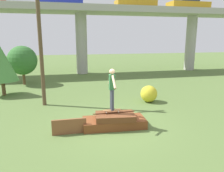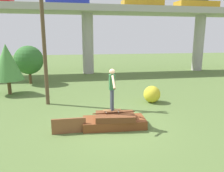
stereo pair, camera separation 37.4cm
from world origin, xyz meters
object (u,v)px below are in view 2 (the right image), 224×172
Objects in this scene: skateboard at (112,110)px; utility_pole at (44,37)px; tree_behind_left at (7,62)px; skater at (112,86)px; bush_yellow_flowering at (152,94)px; car_on_overpass_mid at (67,0)px; car_on_overpass_left at (196,3)px; car_on_overpass_right at (142,2)px; tree_behind_right at (29,60)px.

utility_pole is at bearing 128.09° from skateboard.
tree_behind_left reaches higher than skateboard.
bush_yellow_flowering is (2.81, 3.00, -1.22)m from skater.
tree_behind_left is at bearing 130.92° from skateboard.
car_on_overpass_mid is 4.33× the size of bush_yellow_flowering.
skateboard is at bearing -83.04° from car_on_overpass_mid.
car_on_overpass_left is 1.07× the size of car_on_overpass_mid.
car_on_overpass_right is at bearing -177.27° from car_on_overpass_left.
car_on_overpass_left is at bearing 36.12° from utility_pole.
car_on_overpass_right is 14.40m from tree_behind_left.
car_on_overpass_left is (11.64, 14.33, 5.44)m from skater.
bush_yellow_flowering is (-2.76, -11.04, -6.61)m from car_on_overpass_right.
bush_yellow_flowering is (7.64, -6.56, -1.40)m from tree_behind_right.
skater is at bearing -49.08° from tree_behind_left.
skateboard is at bearing 165.96° from skater.
utility_pole reaches higher than skateboard.
utility_pole is at bearing -143.88° from car_on_overpass_left.
bush_yellow_flowering is at bearing 46.84° from skater.
utility_pole reaches higher than bush_yellow_flowering.
utility_pole is (-8.48, -10.33, -3.49)m from car_on_overpass_right.
car_on_overpass_right is at bearing 68.35° from skater.
car_on_overpass_left reaches higher than car_on_overpass_mid.
car_on_overpass_left is at bearing -1.21° from car_on_overpass_mid.
skateboard is 8.59m from tree_behind_left.
skater is at bearing -63.23° from tree_behind_right.
skateboard is at bearing -63.23° from tree_behind_right.
tree_behind_left is 1.07× the size of tree_behind_right.
skater is 19.24m from car_on_overpass_left.
skater is at bearing -133.16° from bush_yellow_flowering.
car_on_overpass_left reaches higher than bush_yellow_flowering.
tree_behind_right is (-1.92, 5.86, -1.72)m from utility_pole.
car_on_overpass_mid is at bearing 58.94° from tree_behind_right.
tree_behind_left reaches higher than tree_behind_right.
utility_pole is at bearing -45.56° from tree_behind_left.
bush_yellow_flowering is at bearing -68.40° from car_on_overpass_mid.
car_on_overpass_right is 0.58× the size of utility_pole.
tree_behind_right is (-3.04, -5.05, -5.23)m from car_on_overpass_mid.
tree_behind_right is at bearing 76.98° from tree_behind_left.
car_on_overpass_mid is 11.51m from utility_pole.
tree_behind_right is at bearing 108.12° from utility_pole.
tree_behind_left is 9.17m from bush_yellow_flowering.
utility_pole is at bearing -95.89° from car_on_overpass_mid.
tree_behind_right is at bearing 116.77° from skateboard.
skater is 5.08m from utility_pole.
car_on_overpass_right reaches higher than bush_yellow_flowering.
car_on_overpass_right reaches higher than skateboard.
bush_yellow_flowering is at bearing 46.84° from skateboard.
skateboard is 0.17× the size of car_on_overpass_left.
car_on_overpass_left is at bearing 52.07° from bush_yellow_flowering.
skateboard is 10.78m from tree_behind_right.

